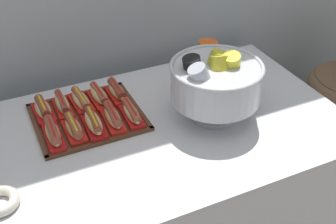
{
  "coord_description": "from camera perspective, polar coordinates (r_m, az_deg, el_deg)",
  "views": [
    {
      "loc": [
        -0.51,
        -1.21,
        1.75
      ],
      "look_at": [
        0.07,
        0.03,
        0.79
      ],
      "focal_mm": 46.82,
      "sensor_mm": 36.0,
      "label": 1
    }
  ],
  "objects": [
    {
      "name": "hot_dog_5",
      "position": [
        1.75,
        -15.96,
        0.32
      ],
      "size": [
        0.07,
        0.16,
        0.06
      ],
      "color": "red",
      "rests_on": "serving_tray"
    },
    {
      "name": "hot_dog_7",
      "position": [
        1.77,
        -11.25,
        1.44
      ],
      "size": [
        0.08,
        0.17,
        0.06
      ],
      "color": "red",
      "rests_on": "serving_tray"
    },
    {
      "name": "hot_dog_1",
      "position": [
        1.62,
        -12.19,
        -2.09
      ],
      "size": [
        0.06,
        0.15,
        0.06
      ],
      "color": "red",
      "rests_on": "serving_tray"
    },
    {
      "name": "hot_dog_6",
      "position": [
        1.76,
        -13.6,
        0.95
      ],
      "size": [
        0.06,
        0.16,
        0.06
      ],
      "color": "red",
      "rests_on": "serving_tray"
    },
    {
      "name": "punch_bowl",
      "position": [
        1.63,
        6.19,
        4.04
      ],
      "size": [
        0.35,
        0.35,
        0.28
      ],
      "color": "silver",
      "rests_on": "buffet_table"
    },
    {
      "name": "hot_dog_9",
      "position": [
        1.8,
        -6.69,
        2.69
      ],
      "size": [
        0.06,
        0.15,
        0.06
      ],
      "color": "red",
      "rests_on": "serving_tray"
    },
    {
      "name": "hot_dog_8",
      "position": [
        1.78,
        -8.96,
        2.09
      ],
      "size": [
        0.07,
        0.16,
        0.06
      ],
      "color": "red",
      "rests_on": "serving_tray"
    },
    {
      "name": "cup_stack",
      "position": [
        1.94,
        5.14,
        6.93
      ],
      "size": [
        0.08,
        0.08,
        0.16
      ],
      "color": "#EA5B19",
      "rests_on": "buffet_table"
    },
    {
      "name": "hot_dog_4",
      "position": [
        1.67,
        -4.77,
        -0.14
      ],
      "size": [
        0.07,
        0.17,
        0.06
      ],
      "color": "red",
      "rests_on": "serving_tray"
    },
    {
      "name": "hot_dog_0",
      "position": [
        1.61,
        -14.75,
        -2.68
      ],
      "size": [
        0.06,
        0.18,
        0.06
      ],
      "color": "red",
      "rests_on": "serving_tray"
    },
    {
      "name": "hot_dog_3",
      "position": [
        1.65,
        -7.2,
        -0.7
      ],
      "size": [
        0.07,
        0.17,
        0.06
      ],
      "color": "red",
      "rests_on": "serving_tray"
    },
    {
      "name": "buffet_table",
      "position": [
        1.89,
        -1.56,
        -10.75
      ],
      "size": [
        1.45,
        0.86,
        0.76
      ],
      "color": "silver",
      "rests_on": "ground_plane"
    },
    {
      "name": "serving_tray",
      "position": [
        1.72,
        -10.39,
        -0.71
      ],
      "size": [
        0.41,
        0.36,
        0.01
      ],
      "color": "#56331E",
      "rests_on": "buffet_table"
    },
    {
      "name": "hot_dog_2",
      "position": [
        1.64,
        -9.67,
        -1.41
      ],
      "size": [
        0.07,
        0.18,
        0.06
      ],
      "color": "#B21414",
      "rests_on": "serving_tray"
    }
  ]
}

